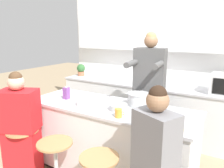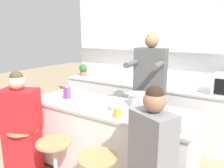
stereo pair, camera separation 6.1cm
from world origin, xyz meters
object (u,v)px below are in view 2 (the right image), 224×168
at_px(juice_carton, 67,93).
at_px(bar_stool_leftmost, 25,150).
at_px(person_wrapped_blanket, 21,129).
at_px(coffee_cup_near, 117,113).
at_px(banana_bunch, 175,127).
at_px(fruit_bowl, 118,107).
at_px(kitchen_island, 109,140).
at_px(potted_plant, 83,69).
at_px(person_cooking, 149,100).
at_px(cooking_pot, 139,99).
at_px(bar_stool_center_left, 56,166).

bearing_deg(juice_carton, bar_stool_leftmost, -110.44).
height_order(person_wrapped_blanket, coffee_cup_near, person_wrapped_blanket).
bearing_deg(juice_carton, banana_bunch, -7.18).
bearing_deg(fruit_bowl, kitchen_island, 157.15).
xyz_separation_m(person_wrapped_blanket, potted_plant, (-0.69, 1.99, 0.39)).
xyz_separation_m(kitchen_island, bar_stool_leftmost, (-0.83, -0.61, -0.11)).
relative_size(kitchen_island, banana_bunch, 12.66).
height_order(fruit_bowl, banana_bunch, fruit_bowl).
relative_size(person_wrapped_blanket, banana_bunch, 8.09).
bearing_deg(person_cooking, juice_carton, -153.04).
height_order(person_cooking, person_wrapped_blanket, person_cooking).
bearing_deg(coffee_cup_near, cooking_pot, 87.99).
relative_size(bar_stool_leftmost, person_cooking, 0.36).
bearing_deg(cooking_pot, bar_stool_center_left, -125.12).
bearing_deg(kitchen_island, person_cooking, 63.52).
bearing_deg(coffee_cup_near, potted_plant, 137.92).
xyz_separation_m(kitchen_island, potted_plant, (-1.54, 1.38, 0.56)).
bearing_deg(potted_plant, fruit_bowl, -40.34).
bearing_deg(person_cooking, potted_plant, 148.70).
distance_m(fruit_bowl, potted_plant, 2.25).
relative_size(fruit_bowl, coffee_cup_near, 1.94).
bearing_deg(bar_stool_leftmost, banana_bunch, 12.14).
bearing_deg(kitchen_island, person_wrapped_blanket, -144.60).
bearing_deg(cooking_pot, juice_carton, -165.26).
relative_size(bar_stool_leftmost, banana_bunch, 3.84).
bearing_deg(kitchen_island, juice_carton, -175.44).
bearing_deg(person_wrapped_blanket, bar_stool_leftmost, -20.06).
height_order(person_wrapped_blanket, cooking_pot, person_wrapped_blanket).
bearing_deg(person_wrapped_blanket, coffee_cup_near, -8.80).
bearing_deg(kitchen_island, bar_stool_leftmost, -143.98).
bearing_deg(juice_carton, cooking_pot, 14.74).
xyz_separation_m(kitchen_island, person_cooking, (0.28, 0.56, 0.42)).
bearing_deg(banana_bunch, coffee_cup_near, -177.40).
relative_size(bar_stool_center_left, juice_carton, 3.75).
bearing_deg(banana_bunch, cooking_pot, 142.95).
distance_m(bar_stool_leftmost, fruit_bowl, 1.28).
xyz_separation_m(fruit_bowl, potted_plant, (-1.71, 1.45, 0.08)).
xyz_separation_m(bar_stool_center_left, potted_plant, (-1.26, 2.01, 0.67)).
relative_size(bar_stool_center_left, cooking_pot, 1.81).
bearing_deg(bar_stool_center_left, kitchen_island, 66.12).
bearing_deg(coffee_cup_near, person_cooking, 90.15).
distance_m(kitchen_island, coffee_cup_near, 0.63).
distance_m(bar_stool_center_left, potted_plant, 2.47).
bearing_deg(bar_stool_center_left, juice_carton, 121.11).
bearing_deg(bar_stool_leftmost, potted_plant, 109.60).
xyz_separation_m(banana_bunch, potted_plant, (-2.41, 1.62, 0.09)).
height_order(kitchen_island, potted_plant, potted_plant).
height_order(kitchen_island, person_cooking, person_cooking).
relative_size(person_cooking, fruit_bowl, 8.64).
height_order(bar_stool_center_left, juice_carton, juice_carton).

